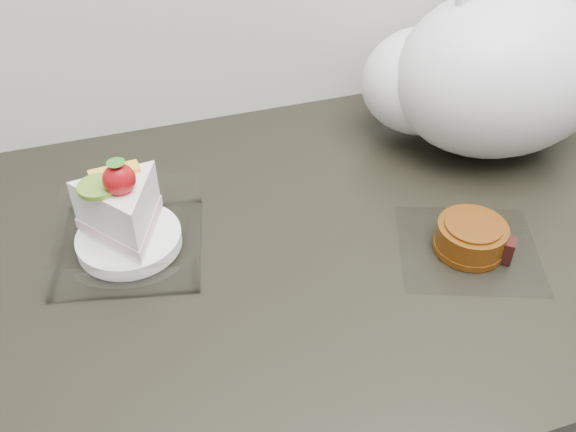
% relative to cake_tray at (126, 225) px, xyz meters
% --- Properties ---
extents(counter, '(2.04, 0.64, 0.90)m').
position_rel_cake_tray_xyz_m(counter, '(0.41, -0.05, -0.48)').
color(counter, black).
rests_on(counter, ground).
extents(cake_tray, '(0.20, 0.20, 0.13)m').
position_rel_cake_tray_xyz_m(cake_tray, '(0.00, 0.00, 0.00)').
color(cake_tray, white).
rests_on(cake_tray, counter).
extents(mooncake_wrap, '(0.21, 0.20, 0.04)m').
position_rel_cake_tray_xyz_m(mooncake_wrap, '(0.39, -0.13, -0.02)').
color(mooncake_wrap, white).
rests_on(mooncake_wrap, counter).
extents(plastic_bag, '(0.39, 0.33, 0.28)m').
position_rel_cake_tray_xyz_m(plastic_bag, '(0.51, 0.08, 0.08)').
color(plastic_bag, silver).
rests_on(plastic_bag, counter).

